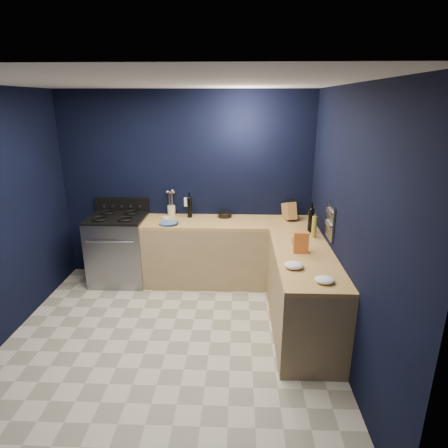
{
  "coord_description": "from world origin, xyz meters",
  "views": [
    {
      "loc": [
        0.71,
        -3.41,
        2.45
      ],
      "look_at": [
        0.55,
        1.0,
        1.0
      ],
      "focal_mm": 30.18,
      "sensor_mm": 36.0,
      "label": 1
    }
  ],
  "objects_px": {
    "knife_block": "(289,211)",
    "utensil_crock": "(171,210)",
    "crouton_bag": "(301,242)",
    "plate_stack": "(169,223)",
    "gas_range": "(120,250)"
  },
  "relations": [
    {
      "from": "plate_stack",
      "to": "utensil_crock",
      "type": "bearing_deg",
      "value": 94.42
    },
    {
      "from": "gas_range",
      "to": "utensil_crock",
      "type": "distance_m",
      "value": 0.91
    },
    {
      "from": "utensil_crock",
      "to": "crouton_bag",
      "type": "distance_m",
      "value": 2.1
    },
    {
      "from": "plate_stack",
      "to": "knife_block",
      "type": "bearing_deg",
      "value": 9.59
    },
    {
      "from": "plate_stack",
      "to": "crouton_bag",
      "type": "distance_m",
      "value": 1.83
    },
    {
      "from": "knife_block",
      "to": "utensil_crock",
      "type": "bearing_deg",
      "value": 158.2
    },
    {
      "from": "gas_range",
      "to": "knife_block",
      "type": "relative_size",
      "value": 3.9
    },
    {
      "from": "gas_range",
      "to": "plate_stack",
      "type": "xyz_separation_m",
      "value": [
        0.74,
        -0.16,
        0.46
      ]
    },
    {
      "from": "utensil_crock",
      "to": "knife_block",
      "type": "bearing_deg",
      "value": -5.41
    },
    {
      "from": "gas_range",
      "to": "crouton_bag",
      "type": "height_order",
      "value": "crouton_bag"
    },
    {
      "from": "gas_range",
      "to": "utensil_crock",
      "type": "relative_size",
      "value": 6.75
    },
    {
      "from": "utensil_crock",
      "to": "gas_range",
      "type": "bearing_deg",
      "value": -159.11
    },
    {
      "from": "gas_range",
      "to": "plate_stack",
      "type": "bearing_deg",
      "value": -11.97
    },
    {
      "from": "gas_range",
      "to": "utensil_crock",
      "type": "height_order",
      "value": "utensil_crock"
    },
    {
      "from": "crouton_bag",
      "to": "utensil_crock",
      "type": "bearing_deg",
      "value": 141.82
    }
  ]
}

